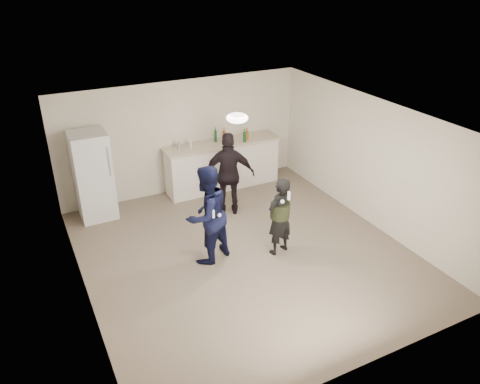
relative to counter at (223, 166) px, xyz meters
name	(u,v)px	position (x,y,z in m)	size (l,w,h in m)	color
floor	(245,253)	(-0.81, -2.67, -0.53)	(6.00, 6.00, 0.00)	#6B5B4C
ceiling	(246,120)	(-0.81, -2.67, 1.98)	(6.00, 6.00, 0.00)	silver
wall_back	(183,137)	(-0.81, 0.33, 0.72)	(6.00, 6.00, 0.00)	beige
wall_front	(363,294)	(-0.81, -5.67, 0.72)	(6.00, 6.00, 0.00)	beige
wall_left	(77,230)	(-3.56, -2.67, 0.72)	(6.00, 6.00, 0.00)	beige
wall_right	(372,163)	(1.94, -2.67, 0.72)	(6.00, 6.00, 0.00)	beige
counter	(223,166)	(0.00, 0.00, 0.00)	(2.60, 0.56, 1.05)	silver
counter_top	(222,143)	(0.00, 0.00, 0.55)	(2.68, 0.64, 0.04)	beige
fridge	(93,176)	(-2.87, -0.07, 0.38)	(0.70, 0.70, 1.80)	silver
fridge_handle	(109,161)	(-2.59, -0.44, 0.78)	(0.02, 0.02, 0.60)	silver
ceiling_dome	(237,118)	(-0.81, -2.37, 1.93)	(0.36, 0.36, 0.16)	white
shaker	(179,146)	(-1.00, 0.05, 0.65)	(0.08, 0.08, 0.17)	#BBBABF
man	(207,215)	(-1.46, -2.52, 0.36)	(0.86, 0.67, 1.77)	#0F1441
woman	(280,216)	(-0.24, -2.88, 0.20)	(0.53, 0.35, 1.45)	black
camo_shorts	(280,210)	(-0.24, -2.88, 0.32)	(0.34, 0.34, 0.28)	#2B3819
spectator	(229,174)	(-0.39, -1.17, 0.35)	(1.02, 0.43, 1.74)	black
remote_man	(213,214)	(-1.46, -2.80, 0.53)	(0.04, 0.04, 0.15)	white
nunchuk_man	(219,215)	(-1.34, -2.77, 0.45)	(0.07, 0.07, 0.07)	white
remote_woman	(289,196)	(-0.24, -3.13, 0.72)	(0.04, 0.04, 0.15)	white
nunchuk_woman	(282,202)	(-0.34, -3.10, 0.62)	(0.07, 0.07, 0.07)	white
bottle_cluster	(227,137)	(0.10, 0.00, 0.67)	(1.40, 0.37, 0.25)	#984516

